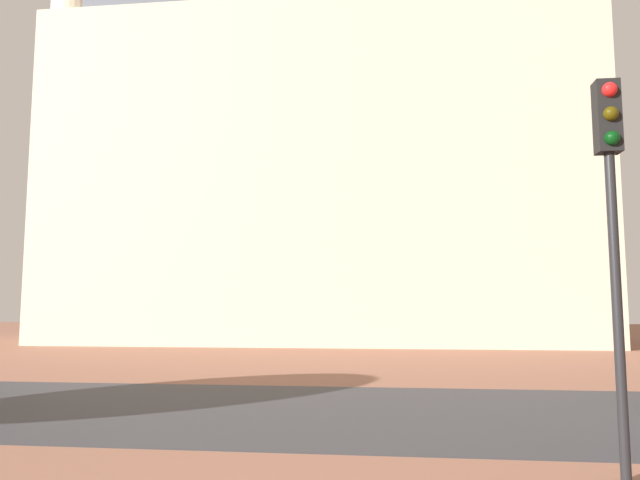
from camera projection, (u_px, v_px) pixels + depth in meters
The scene contains 4 objects.
ground_plane at pixel (320, 403), 12.52m from camera, with size 120.00×120.00×0.00m, color #93604C.
street_asphalt_strip at pixel (315, 410), 11.70m from camera, with size 120.00×6.95×0.00m, color #38383D.
landmark_building at pixel (323, 153), 35.09m from camera, with size 29.79×10.42×35.43m.
traffic_light_pole at pixel (612, 196), 7.26m from camera, with size 0.28×0.34×4.75m.
Camera 1 is at (1.53, -2.72, 2.00)m, focal length 33.98 mm.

